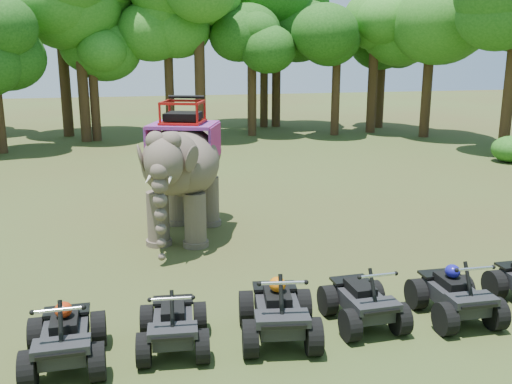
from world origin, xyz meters
TOP-DOWN VIEW (x-y plane):
  - ground at (0.00, 0.00)m, footprint 110.00×110.00m
  - elephant at (-1.32, 4.27)m, footprint 3.44×4.97m
  - atv_0 at (-4.04, -2.19)m, footprint 1.29×1.76m
  - atv_1 at (-2.26, -2.05)m, footprint 1.35×1.75m
  - atv_2 at (-0.39, -2.13)m, footprint 1.62×2.04m
  - atv_3 at (1.32, -1.96)m, footprint 1.26×1.70m
  - atv_4 at (3.15, -2.16)m, footprint 1.31×1.77m
  - tree_0 at (0.00, 23.15)m, footprint 5.29×5.29m
  - tree_1 at (4.86, 22.52)m, footprint 4.65×4.65m
  - tree_2 at (9.83, 21.57)m, footprint 4.86×4.86m
  - tree_3 at (14.76, 19.59)m, footprint 6.46×6.46m
  - tree_4 at (16.09, 13.98)m, footprint 5.89×5.89m
  - tree_26 at (-4.85, 22.47)m, footprint 6.66×6.66m
  - tree_29 at (-5.99, 24.87)m, footprint 7.39×7.39m
  - tree_30 at (-4.28, 22.67)m, footprint 4.96×4.96m
  - tree_32 at (12.45, 22.12)m, footprint 6.38×6.38m
  - tree_33 at (1.66, 22.00)m, footprint 7.25×7.25m
  - tree_34 at (7.39, 26.25)m, footprint 6.56×6.56m
  - tree_35 at (6.55, 26.28)m, footprint 5.19×5.19m
  - tree_38 at (14.00, 24.14)m, footprint 4.99×4.99m
  - tree_39 at (5.82, 26.69)m, footprint 7.17×7.17m

SIDE VIEW (x-z plane):
  - ground at x=0.00m, z-range 0.00..0.00m
  - atv_1 at x=-2.26m, z-range 0.00..1.21m
  - atv_3 at x=1.32m, z-range 0.00..1.24m
  - atv_4 at x=3.15m, z-range 0.00..1.28m
  - atv_0 at x=-4.04m, z-range 0.00..1.30m
  - atv_2 at x=-0.39m, z-range 0.00..1.37m
  - elephant at x=-1.32m, z-range 0.00..3.83m
  - tree_1 at x=4.86m, z-range 0.00..6.65m
  - tree_2 at x=9.83m, z-range 0.00..6.94m
  - tree_30 at x=-4.28m, z-range 0.00..7.09m
  - tree_38 at x=14.00m, z-range 0.00..7.13m
  - tree_35 at x=6.55m, z-range 0.00..7.41m
  - tree_0 at x=0.00m, z-range 0.00..7.56m
  - tree_4 at x=16.09m, z-range 0.00..8.42m
  - tree_32 at x=12.45m, z-range 0.00..9.11m
  - tree_3 at x=14.76m, z-range 0.00..9.23m
  - tree_34 at x=7.39m, z-range 0.00..9.37m
  - tree_26 at x=-4.85m, z-range 0.00..9.52m
  - tree_39 at x=5.82m, z-range 0.00..10.25m
  - tree_33 at x=1.66m, z-range 0.00..10.36m
  - tree_29 at x=-5.99m, z-range 0.00..10.56m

